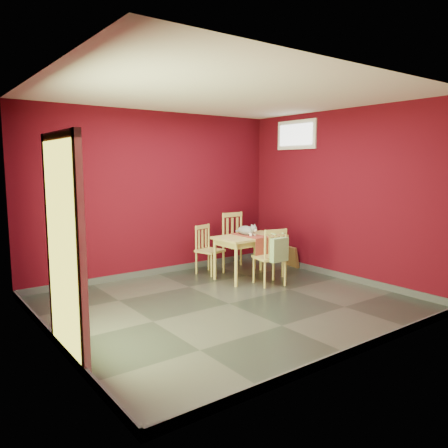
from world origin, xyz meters
TOP-DOWN VIEW (x-y plane):
  - ground at (0.00, 0.00)m, footprint 4.50×4.50m
  - room_shell at (0.00, 0.00)m, footprint 4.50×4.50m
  - doorway at (-2.23, -0.40)m, footprint 0.06×1.01m
  - window at (2.23, 1.00)m, footprint 0.05×0.90m
  - outlet_plate at (1.60, 1.99)m, footprint 0.08×0.02m
  - dining_table at (1.07, 0.87)m, footprint 1.13×0.67m
  - table_runner at (1.07, 0.76)m, footprint 0.33×0.66m
  - chair_far_left at (0.72, 1.53)m, footprint 0.47×0.47m
  - chair_far_right at (1.34, 1.52)m, footprint 0.47×0.47m
  - chair_near at (1.07, 0.35)m, footprint 0.49×0.49m
  - tote_bag at (1.04, 0.14)m, footprint 0.30×0.18m
  - cat at (1.07, 0.95)m, footprint 0.30×0.45m
  - picture_frame at (2.19, 1.04)m, footprint 0.18×0.39m

SIDE VIEW (x-z plane):
  - ground at x=0.00m, z-range 0.00..0.00m
  - room_shell at x=0.00m, z-range -2.20..2.30m
  - picture_frame at x=2.19m, z-range 0.00..0.38m
  - outlet_plate at x=1.60m, z-range 0.24..0.36m
  - chair_far_left at x=0.72m, z-range 0.01..0.83m
  - chair_near at x=1.07m, z-range 0.01..0.89m
  - chair_far_right at x=1.34m, z-range 0.01..1.00m
  - tote_bag at x=1.04m, z-range 0.38..0.80m
  - dining_table at x=1.07m, z-range 0.26..0.96m
  - table_runner at x=1.07m, z-range 0.48..0.81m
  - cat at x=1.07m, z-range 0.70..0.91m
  - doorway at x=-2.23m, z-range 0.06..2.19m
  - window at x=2.23m, z-range 2.10..2.60m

